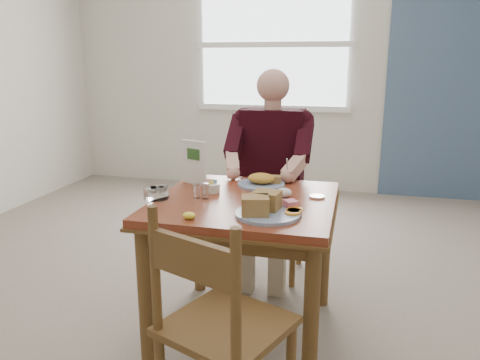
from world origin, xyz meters
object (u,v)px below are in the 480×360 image
(near_plate, at_px, (266,207))
(far_plate, at_px, (262,181))
(table, at_px, (245,220))
(chair_near, at_px, (219,328))
(diner, at_px, (270,160))
(chair_far, at_px, (272,204))

(near_plate, height_order, far_plate, near_plate)
(table, distance_m, near_plate, 0.31)
(chair_near, height_order, diner, diner)
(table, bearing_deg, diner, 90.00)
(chair_far, bearing_deg, near_plate, -81.59)
(chair_near, bearing_deg, diner, 93.25)
(far_plate, bearing_deg, table, -97.13)
(chair_near, relative_size, near_plate, 2.88)
(chair_near, bearing_deg, far_plate, 92.69)
(table, relative_size, near_plate, 2.79)
(near_plate, bearing_deg, chair_far, 98.41)
(table, height_order, near_plate, near_plate)
(diner, relative_size, far_plate, 4.69)
(chair_near, height_order, far_plate, chair_near)
(chair_near, distance_m, diner, 1.50)
(table, bearing_deg, near_plate, -56.34)
(table, height_order, chair_near, chair_near)
(chair_near, xyz_separation_m, far_plate, (-0.05, 1.03, 0.30))
(table, distance_m, diner, 0.73)
(far_plate, bearing_deg, diner, 94.58)
(chair_far, distance_m, far_plate, 0.60)
(chair_far, distance_m, chair_near, 1.55)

